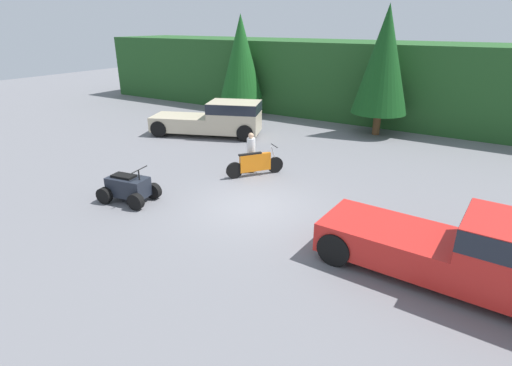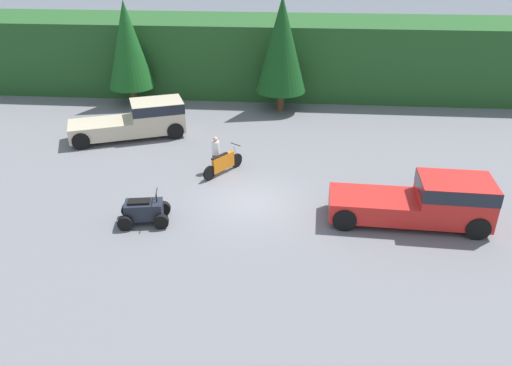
% 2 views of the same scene
% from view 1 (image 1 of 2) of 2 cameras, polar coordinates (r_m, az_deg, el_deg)
% --- Properties ---
extents(ground_plane, '(80.00, 80.00, 0.00)m').
position_cam_1_polar(ground_plane, '(13.59, -0.40, -3.40)').
color(ground_plane, slate).
extents(hillside_backdrop, '(44.00, 6.00, 4.68)m').
position_cam_1_polar(hillside_backdrop, '(27.37, 18.53, 13.60)').
color(hillside_backdrop, '#235123').
rests_on(hillside_backdrop, ground_plane).
extents(tree_left, '(2.79, 2.79, 6.35)m').
position_cam_1_polar(tree_left, '(27.08, -2.16, 17.56)').
color(tree_left, brown).
rests_on(tree_left, ground_plane).
extents(tree_mid_left, '(2.97, 2.97, 6.74)m').
position_cam_1_polar(tree_mid_left, '(22.80, 17.81, 16.33)').
color(tree_mid_left, brown).
rests_on(tree_mid_left, ground_plane).
extents(pickup_truck_red, '(5.98, 2.26, 1.89)m').
position_cam_1_polar(pickup_truck_red, '(10.47, 29.02, -8.55)').
color(pickup_truck_red, red).
rests_on(pickup_truck_red, ground_plane).
extents(pickup_truck_second, '(6.23, 4.00, 1.89)m').
position_cam_1_polar(pickup_truck_second, '(22.09, -5.49, 9.27)').
color(pickup_truck_second, beige).
rests_on(pickup_truck_second, ground_plane).
extents(dirt_bike, '(1.52, 2.05, 1.19)m').
position_cam_1_polar(dirt_bike, '(16.16, -0.11, 2.73)').
color(dirt_bike, black).
rests_on(dirt_bike, ground_plane).
extents(quad_atv, '(2.07, 1.49, 1.24)m').
position_cam_1_polar(quad_atv, '(14.54, -17.75, -0.69)').
color(quad_atv, black).
rests_on(quad_atv, ground_plane).
extents(rider_person, '(0.45, 0.45, 1.68)m').
position_cam_1_polar(rider_person, '(16.42, -0.70, 4.59)').
color(rider_person, brown).
rests_on(rider_person, ground_plane).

